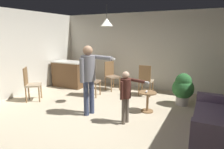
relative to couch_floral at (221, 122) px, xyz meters
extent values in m
plane|color=beige|center=(-2.56, -0.31, -0.33)|extent=(7.68, 7.68, 0.00)
cube|color=silver|center=(-2.56, 2.89, 1.02)|extent=(6.40, 0.10, 2.70)
cube|color=silver|center=(-5.76, -0.31, 1.02)|extent=(0.10, 6.40, 2.70)
cube|color=slate|center=(-0.06, 0.00, -0.11)|extent=(0.87, 1.45, 0.45)
cube|color=slate|center=(-0.04, -0.81, -0.02)|extent=(0.85, 0.19, 0.63)
cube|color=slate|center=(-0.07, 0.81, -0.02)|extent=(0.85, 0.19, 0.63)
cylinder|color=olive|center=(-0.40, 0.79, -0.30)|extent=(0.05, 0.05, 0.06)
cube|color=brown|center=(-5.01, 1.79, 0.12)|extent=(1.20, 0.60, 0.91)
cube|color=beige|center=(-5.01, 1.79, 0.60)|extent=(1.26, 0.66, 0.04)
cylinder|color=olive|center=(-1.63, 0.67, 0.17)|extent=(0.44, 0.44, 0.03)
cylinder|color=olive|center=(-1.63, 0.67, -0.09)|extent=(0.06, 0.06, 0.49)
cylinder|color=olive|center=(-1.63, 0.67, -0.32)|extent=(0.31, 0.31, 0.03)
cylinder|color=#384260|center=(-2.84, -0.05, 0.10)|extent=(0.12, 0.12, 0.85)
cylinder|color=#384260|center=(-2.89, -0.22, 0.10)|extent=(0.12, 0.12, 0.85)
cylinder|color=slate|center=(-2.86, -0.13, 0.82)|extent=(0.34, 0.34, 0.61)
sphere|color=#9E7556|center=(-2.86, -0.13, 1.24)|extent=(0.23, 0.23, 0.23)
cylinder|color=slate|center=(-2.54, -0.02, 1.08)|extent=(0.58, 0.24, 0.10)
cube|color=white|center=(-2.23, -0.10, 1.08)|extent=(0.13, 0.07, 0.04)
cylinder|color=slate|center=(-2.91, -0.32, 0.79)|extent=(0.10, 0.10, 0.57)
cylinder|color=#60564C|center=(-1.85, -0.14, -0.04)|extent=(0.09, 0.09, 0.59)
cylinder|color=#60564C|center=(-1.88, -0.26, -0.04)|extent=(0.09, 0.09, 0.59)
cylinder|color=#4C261E|center=(-1.87, -0.20, 0.47)|extent=(0.23, 0.23, 0.42)
sphere|color=#D8AD8C|center=(-1.87, -0.20, 0.76)|extent=(0.16, 0.16, 0.16)
cylinder|color=#4C261E|center=(-1.64, -0.12, 0.65)|extent=(0.40, 0.17, 0.07)
cube|color=white|center=(-1.42, -0.18, 0.65)|extent=(0.13, 0.07, 0.04)
cylinder|color=#4C261E|center=(-1.90, -0.33, 0.45)|extent=(0.07, 0.07, 0.40)
cylinder|color=olive|center=(-2.26, 1.82, -0.11)|extent=(0.04, 0.04, 0.45)
cylinder|color=olive|center=(-1.90, 1.84, -0.11)|extent=(0.04, 0.04, 0.45)
cylinder|color=olive|center=(-2.28, 2.18, -0.11)|extent=(0.04, 0.04, 0.45)
cylinder|color=olive|center=(-1.92, 2.20, -0.11)|extent=(0.04, 0.04, 0.45)
cube|color=tan|center=(-2.09, 2.01, 0.14)|extent=(0.44, 0.44, 0.05)
cube|color=olive|center=(-2.08, 1.82, 0.42)|extent=(0.38, 0.06, 0.50)
cylinder|color=olive|center=(-3.41, 2.31, -0.11)|extent=(0.04, 0.04, 0.45)
cylinder|color=olive|center=(-3.57, 1.98, -0.11)|extent=(0.04, 0.04, 0.45)
cylinder|color=olive|center=(-3.09, 2.14, -0.11)|extent=(0.04, 0.04, 0.45)
cylinder|color=olive|center=(-3.25, 1.82, -0.11)|extent=(0.04, 0.04, 0.45)
cube|color=#7F664C|center=(-3.33, 2.06, 0.14)|extent=(0.56, 0.56, 0.05)
cube|color=olive|center=(-3.50, 2.15, 0.42)|extent=(0.21, 0.36, 0.50)
cylinder|color=olive|center=(-3.79, 1.32, -0.11)|extent=(0.04, 0.04, 0.45)
cylinder|color=olive|center=(-3.73, 0.96, -0.11)|extent=(0.04, 0.04, 0.45)
cylinder|color=olive|center=(-3.43, 1.37, -0.11)|extent=(0.04, 0.04, 0.45)
cylinder|color=olive|center=(-3.38, 1.01, -0.11)|extent=(0.04, 0.04, 0.45)
cube|color=#7F664C|center=(-3.58, 1.17, 0.14)|extent=(0.48, 0.48, 0.05)
cube|color=olive|center=(-3.77, 1.14, 0.42)|extent=(0.09, 0.38, 0.50)
cylinder|color=olive|center=(-5.16, 0.02, -0.11)|extent=(0.04, 0.04, 0.45)
cylinder|color=olive|center=(-4.94, -0.26, -0.11)|extent=(0.04, 0.04, 0.45)
cylinder|color=olive|center=(-4.87, 0.24, -0.11)|extent=(0.04, 0.04, 0.45)
cylinder|color=olive|center=(-4.65, -0.04, -0.11)|extent=(0.04, 0.04, 0.45)
cube|color=tan|center=(-4.91, -0.01, 0.14)|extent=(0.59, 0.59, 0.05)
cube|color=olive|center=(-5.06, -0.13, 0.42)|extent=(0.26, 0.32, 0.50)
cylinder|color=#B7B2AD|center=(-0.91, 1.59, -0.20)|extent=(0.34, 0.34, 0.27)
sphere|color=#2D6B33|center=(-0.91, 1.59, 0.14)|extent=(0.59, 0.59, 0.59)
sphere|color=#2D6B33|center=(-0.91, 1.59, 0.35)|extent=(0.44, 0.44, 0.44)
cube|color=white|center=(-1.65, 0.62, 0.21)|extent=(0.05, 0.13, 0.04)
cone|color=silver|center=(-2.79, 0.67, 1.92)|extent=(0.32, 0.32, 0.20)
cylinder|color=black|center=(-2.79, 0.67, 2.19)|extent=(0.01, 0.01, 0.36)
camera|label=1|loc=(-0.25, -4.03, 1.62)|focal=31.92mm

